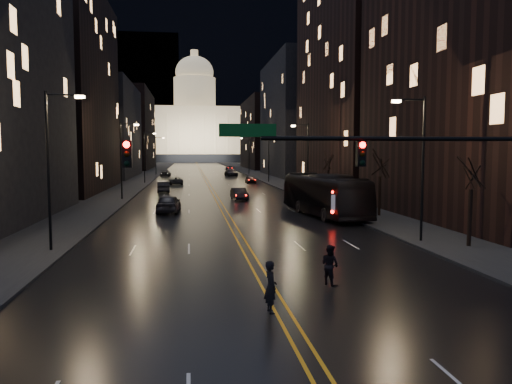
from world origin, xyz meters
name	(u,v)px	position (x,y,z in m)	size (l,w,h in m)	color
ground	(273,296)	(0.00, 0.00, 0.00)	(900.00, 900.00, 0.00)	black
road	(200,170)	(0.00, 130.00, 0.01)	(20.00, 320.00, 0.02)	black
sidewalk_left	(152,170)	(-14.00, 130.00, 0.08)	(8.00, 320.00, 0.16)	black
sidewalk_right	(247,170)	(14.00, 130.00, 0.08)	(8.00, 320.00, 0.16)	black
center_line	(200,170)	(0.00, 130.00, 0.03)	(0.62, 320.00, 0.01)	orange
building_left_mid	(59,91)	(-21.00, 54.00, 14.00)	(12.00, 30.00, 28.00)	black
building_left_far	(105,131)	(-21.00, 92.00, 10.00)	(12.00, 34.00, 20.00)	black
building_left_dist	(131,130)	(-21.00, 140.00, 12.00)	(12.00, 40.00, 24.00)	black
building_right_near	(484,75)	(21.00, 20.00, 12.00)	(12.00, 26.00, 24.00)	black
building_right_tall	(361,56)	(21.00, 50.00, 19.00)	(12.00, 30.00, 38.00)	black
building_right_mid	(297,118)	(21.00, 92.00, 13.00)	(12.00, 34.00, 26.00)	black
building_right_dist	(265,134)	(21.00, 140.00, 11.00)	(12.00, 40.00, 22.00)	black
mountain_ridge	(243,76)	(40.00, 380.00, 65.00)	(520.00, 60.00, 130.00)	black
capitol	(195,129)	(0.00, 250.00, 17.15)	(90.00, 50.00, 58.50)	black
traffic_signal	(418,166)	(5.91, 0.00, 5.10)	(17.29, 0.45, 7.00)	black
streetlamp_right_near	(420,161)	(10.81, 10.00, 5.08)	(2.13, 0.25, 9.00)	black
streetlamp_left_near	(52,162)	(-10.81, 10.00, 5.08)	(2.13, 0.25, 9.00)	black
streetlamp_right_mid	(306,156)	(10.81, 40.00, 5.08)	(2.13, 0.25, 9.00)	black
streetlamp_left_mid	(123,156)	(-10.81, 40.00, 5.08)	(2.13, 0.25, 9.00)	black
streetlamp_right_far	(268,154)	(10.81, 70.00, 5.08)	(2.13, 0.25, 9.00)	black
streetlamp_left_far	(145,154)	(-10.81, 70.00, 5.08)	(2.13, 0.25, 9.00)	black
streetlamp_right_dist	(248,153)	(10.81, 100.00, 5.08)	(2.13, 0.25, 9.00)	black
streetlamp_left_dist	(157,153)	(-10.81, 100.00, 5.08)	(2.13, 0.25, 9.00)	black
tree_right_near	(471,171)	(13.00, 8.00, 4.53)	(2.40, 2.40, 6.65)	black
tree_right_mid	(380,165)	(13.00, 22.00, 4.53)	(2.40, 2.40, 6.65)	black
tree_right_far	(328,161)	(13.00, 38.00, 4.53)	(2.40, 2.40, 6.65)	black
bus	(324,195)	(8.50, 23.45, 1.85)	(3.11, 13.30, 3.70)	black
oncoming_car_a	(169,203)	(-5.17, 27.58, 0.85)	(2.02, 5.01, 1.71)	black
oncoming_car_b	(163,187)	(-6.79, 50.50, 0.77)	(1.62, 4.65, 1.53)	black
oncoming_car_c	(176,181)	(-5.55, 66.50, 0.67)	(2.21, 4.79, 1.33)	black
oncoming_car_d	(165,173)	(-8.50, 93.36, 0.74)	(2.09, 5.13, 1.49)	black
receding_car_a	(239,194)	(2.50, 38.51, 0.71)	(1.50, 4.32, 1.42)	black
receding_car_b	(251,179)	(7.42, 67.74, 0.70)	(1.65, 4.10, 1.40)	black
receding_car_c	(231,173)	(6.07, 92.83, 0.81)	(2.28, 5.62, 1.63)	black
receding_car_d	(230,168)	(8.50, 127.32, 0.68)	(2.26, 4.90, 1.36)	black
pedestrian_a	(271,287)	(-0.43, -2.00, 0.94)	(0.68, 0.45, 1.87)	black
pedestrian_b	(330,265)	(2.68, 1.33, 0.87)	(0.85, 0.46, 1.74)	black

